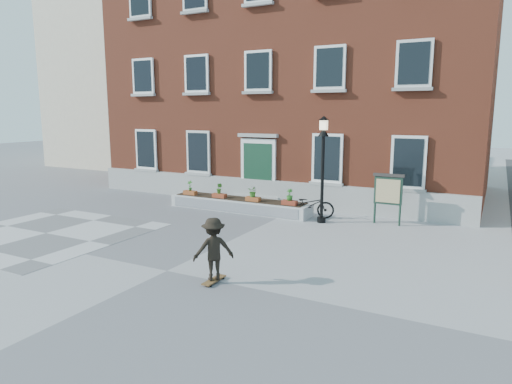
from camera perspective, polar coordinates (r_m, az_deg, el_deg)
The scene contains 9 objects.
ground at distance 12.24m, azimuth -11.07°, elevation -9.65°, with size 100.00×100.00×0.00m, color gray.
checker_patch at distance 17.11m, azimuth -24.79°, elevation -4.70°, with size 6.00×6.00×0.01m, color #5F5E61.
distant_building at distance 38.51m, azimuth -13.65°, elevation 13.35°, with size 10.00×12.00×13.00m, color beige.
bicycle at distance 17.79m, azimuth 6.63°, elevation -1.62°, with size 0.68×1.94×1.02m, color black.
brick_building at distance 24.81m, azimuth 5.92°, elevation 15.11°, with size 18.40×10.85×12.60m.
planter_assembly at distance 18.97m, azimuth -2.14°, elevation -1.46°, with size 6.20×1.12×1.15m.
lamp_post at distance 16.82m, azimuth 8.37°, elevation 4.66°, with size 0.40×0.40×3.93m.
notice_board at distance 17.18m, azimuth 16.19°, elevation 0.18°, with size 1.10×0.16×1.87m.
skateboarder at distance 11.04m, azimuth -5.33°, elevation -7.13°, with size 1.11×1.09×1.60m.
Camera 1 is at (7.34, -8.90, 4.08)m, focal length 32.00 mm.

